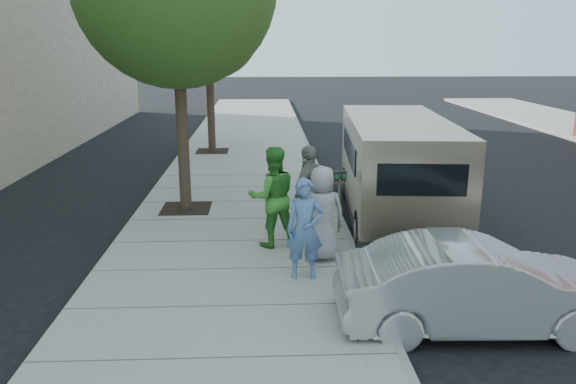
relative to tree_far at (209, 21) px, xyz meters
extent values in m
plane|color=black|center=(2.25, -10.00, -4.88)|extent=(120.00, 120.00, 0.00)
cube|color=gray|center=(1.25, -10.00, -4.81)|extent=(5.00, 60.00, 0.15)
cube|color=gray|center=(3.69, -10.00, -4.81)|extent=(0.12, 60.00, 0.16)
cube|color=black|center=(-0.05, -7.60, -4.73)|extent=(1.20, 1.20, 0.01)
cylinder|color=#38281E|center=(-0.05, -7.60, -2.75)|extent=(0.28, 0.28, 3.96)
cube|color=black|center=(-0.05, 0.00, -4.73)|extent=(1.20, 1.20, 0.01)
cylinder|color=#38281E|center=(-0.05, 0.00, -2.97)|extent=(0.28, 0.28, 3.52)
sphere|color=#214D19|center=(-0.05, 0.00, -0.17)|extent=(3.80, 3.80, 3.80)
sphere|color=#214D19|center=(0.55, -0.40, 0.33)|extent=(2.85, 2.85, 2.85)
sphere|color=#214D19|center=(-0.55, 0.50, 0.13)|extent=(2.66, 2.66, 2.66)
cylinder|color=gray|center=(3.50, -9.53, -4.20)|extent=(0.05, 0.05, 1.08)
cube|color=gray|center=(3.50, -9.53, -3.62)|extent=(0.22, 0.10, 0.08)
cube|color=#2D2D30|center=(3.42, -9.55, -3.49)|extent=(0.13, 0.12, 0.21)
cube|color=#2D2D30|center=(3.58, -9.51, -3.49)|extent=(0.13, 0.12, 0.21)
cube|color=tan|center=(5.03, -8.26, -3.55)|extent=(2.68, 6.12, 2.20)
cube|color=tan|center=(5.29, -5.01, -4.10)|extent=(2.07, 0.77, 0.94)
cube|color=black|center=(4.79, -11.24, -3.17)|extent=(1.65, 0.15, 0.61)
cylinder|color=black|center=(4.22, -6.22, -4.46)|extent=(0.35, 0.86, 0.84)
cylinder|color=black|center=(6.16, -6.37, -4.46)|extent=(0.35, 0.86, 0.84)
cylinder|color=black|center=(3.89, -10.26, -4.46)|extent=(0.35, 0.86, 0.84)
cylinder|color=black|center=(5.83, -10.41, -4.46)|extent=(0.35, 0.86, 0.84)
imported|color=#9C9FA3|center=(5.00, -13.60, -4.21)|extent=(4.15, 1.54, 1.36)
imported|color=#4F74A9|center=(2.58, -11.93, -3.85)|extent=(0.65, 0.42, 1.78)
imported|color=#398D2E|center=(2.07, -10.30, -3.72)|extent=(1.11, 0.94, 2.03)
imported|color=#98989A|center=(2.97, -11.10, -3.83)|extent=(0.95, 0.69, 1.81)
imported|color=gray|center=(2.84, -9.80, -3.75)|extent=(1.02, 1.23, 1.97)
camera|label=1|loc=(1.89, -21.07, -0.74)|focal=35.00mm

